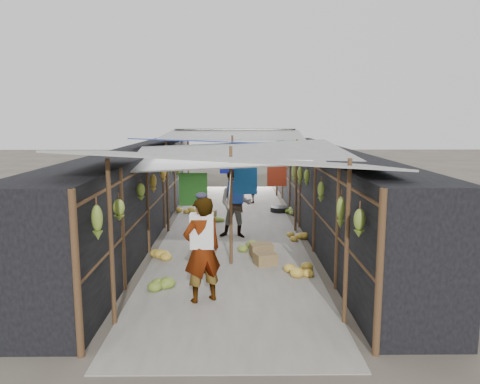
{
  "coord_description": "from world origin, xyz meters",
  "views": [
    {
      "loc": [
        0.09,
        -6.91,
        3.2
      ],
      "look_at": [
        0.22,
        5.28,
        1.25
      ],
      "focal_mm": 35.0,
      "sensor_mm": 36.0,
      "label": 1
    }
  ],
  "objects_px": {
    "black_basin": "(280,210)",
    "vendor_elderly": "(202,250)",
    "crate_near": "(262,250)",
    "shopper_blue": "(236,204)",
    "vendor_seated": "(252,191)"
  },
  "relations": [
    {
      "from": "vendor_elderly",
      "to": "shopper_blue",
      "type": "xyz_separation_m",
      "value": [
        0.58,
        4.43,
        -0.03
      ]
    },
    {
      "from": "vendor_elderly",
      "to": "shopper_blue",
      "type": "relative_size",
      "value": 1.03
    },
    {
      "from": "black_basin",
      "to": "vendor_elderly",
      "type": "distance_m",
      "value": 8.12
    },
    {
      "from": "black_basin",
      "to": "shopper_blue",
      "type": "height_order",
      "value": "shopper_blue"
    },
    {
      "from": "crate_near",
      "to": "black_basin",
      "type": "xyz_separation_m",
      "value": [
        0.91,
        5.14,
        -0.06
      ]
    },
    {
      "from": "black_basin",
      "to": "vendor_elderly",
      "type": "bearing_deg",
      "value": -104.97
    },
    {
      "from": "black_basin",
      "to": "shopper_blue",
      "type": "relative_size",
      "value": 0.34
    },
    {
      "from": "vendor_elderly",
      "to": "vendor_seated",
      "type": "bearing_deg",
      "value": -123.91
    },
    {
      "from": "crate_near",
      "to": "vendor_elderly",
      "type": "height_order",
      "value": "vendor_elderly"
    },
    {
      "from": "crate_near",
      "to": "vendor_elderly",
      "type": "xyz_separation_m",
      "value": [
        -1.18,
        -2.66,
        0.79
      ]
    },
    {
      "from": "crate_near",
      "to": "black_basin",
      "type": "bearing_deg",
      "value": 70.22
    },
    {
      "from": "vendor_elderly",
      "to": "vendor_seated",
      "type": "xyz_separation_m",
      "value": [
        1.2,
        9.43,
        -0.45
      ]
    },
    {
      "from": "crate_near",
      "to": "black_basin",
      "type": "distance_m",
      "value": 5.22
    },
    {
      "from": "black_basin",
      "to": "shopper_blue",
      "type": "xyz_separation_m",
      "value": [
        -1.5,
        -3.38,
        0.82
      ]
    },
    {
      "from": "black_basin",
      "to": "vendor_elderly",
      "type": "xyz_separation_m",
      "value": [
        -2.09,
        -7.8,
        0.84
      ]
    }
  ]
}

